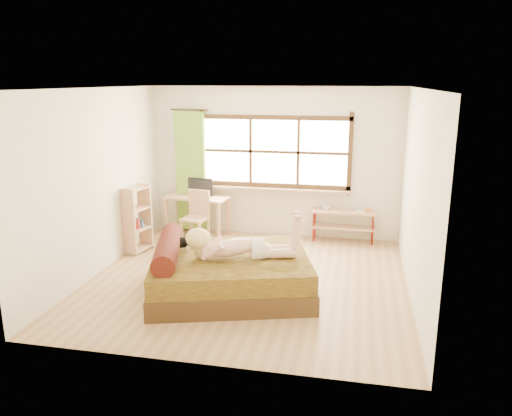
% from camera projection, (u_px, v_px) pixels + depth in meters
% --- Properties ---
extents(floor, '(4.50, 4.50, 0.00)m').
position_uv_depth(floor, '(248.00, 280.00, 7.22)').
color(floor, '#9E754C').
rests_on(floor, ground).
extents(ceiling, '(4.50, 4.50, 0.00)m').
position_uv_depth(ceiling, '(247.00, 88.00, 6.54)').
color(ceiling, white).
rests_on(ceiling, wall_back).
extents(wall_back, '(4.50, 0.00, 4.50)m').
position_uv_depth(wall_back, '(274.00, 163.00, 9.01)').
color(wall_back, silver).
rests_on(wall_back, floor).
extents(wall_front, '(4.50, 0.00, 4.50)m').
position_uv_depth(wall_front, '(196.00, 238.00, 4.74)').
color(wall_front, silver).
rests_on(wall_front, floor).
extents(wall_left, '(0.00, 4.50, 4.50)m').
position_uv_depth(wall_left, '(98.00, 182.00, 7.31)').
color(wall_left, silver).
rests_on(wall_left, floor).
extents(wall_right, '(0.00, 4.50, 4.50)m').
position_uv_depth(wall_right, '(417.00, 196.00, 6.44)').
color(wall_right, silver).
rests_on(wall_right, floor).
extents(window, '(2.80, 0.16, 1.46)m').
position_uv_depth(window, '(274.00, 154.00, 8.94)').
color(window, '#FFEDBF').
rests_on(window, wall_back).
extents(curtain, '(0.55, 0.10, 2.20)m').
position_uv_depth(curtain, '(191.00, 172.00, 9.25)').
color(curtain, '#5C8E26').
rests_on(curtain, wall_back).
extents(bed, '(2.49, 2.20, 0.80)m').
position_uv_depth(bed, '(227.00, 273.00, 6.72)').
color(bed, '#361E10').
rests_on(bed, floor).
extents(woman, '(1.53, 0.82, 0.63)m').
position_uv_depth(woman, '(240.00, 235.00, 6.51)').
color(woman, '#E2AD92').
rests_on(woman, bed).
extents(kitten, '(0.34, 0.21, 0.25)m').
position_uv_depth(kitten, '(181.00, 241.00, 6.87)').
color(kitten, black).
rests_on(kitten, bed).
extents(desk, '(1.24, 0.73, 0.73)m').
position_uv_depth(desk, '(197.00, 201.00, 9.18)').
color(desk, tan).
rests_on(desk, floor).
extents(monitor, '(0.57, 0.17, 0.33)m').
position_uv_depth(monitor, '(197.00, 187.00, 9.16)').
color(monitor, black).
rests_on(monitor, desk).
extents(chair, '(0.47, 0.47, 0.91)m').
position_uv_depth(chair, '(197.00, 213.00, 8.84)').
color(chair, tan).
rests_on(chair, floor).
extents(pipe_shelf, '(1.13, 0.30, 0.64)m').
position_uv_depth(pipe_shelf, '(344.00, 219.00, 8.82)').
color(pipe_shelf, tan).
rests_on(pipe_shelf, floor).
extents(cup, '(0.12, 0.12, 0.09)m').
position_uv_depth(cup, '(327.00, 208.00, 8.84)').
color(cup, gray).
rests_on(cup, pipe_shelf).
extents(book, '(0.16, 0.22, 0.02)m').
position_uv_depth(book, '(355.00, 211.00, 8.75)').
color(book, gray).
rests_on(book, pipe_shelf).
extents(bookshelf, '(0.37, 0.53, 1.11)m').
position_uv_depth(bookshelf, '(137.00, 219.00, 8.29)').
color(bookshelf, tan).
rests_on(bookshelf, floor).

